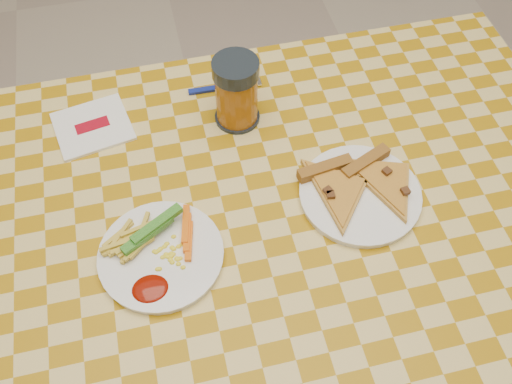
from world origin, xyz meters
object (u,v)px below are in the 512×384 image
plate_right (360,195)px  table (258,244)px  drink_glass (236,92)px  plate_left (161,256)px

plate_right → table: bearing=-176.5°
table → drink_glass: bearing=85.8°
drink_glass → table: bearing=-94.2°
table → drink_glass: drink_glass is taller
plate_left → drink_glass: drink_glass is taller
table → plate_right: (0.19, 0.01, 0.08)m
plate_left → plate_right: 0.36m
plate_right → drink_glass: (-0.17, 0.24, 0.06)m
plate_left → drink_glass: (0.19, 0.28, 0.06)m
table → plate_left: 0.19m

